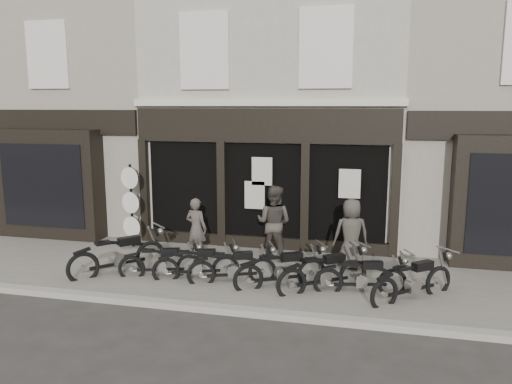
% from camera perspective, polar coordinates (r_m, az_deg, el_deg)
% --- Properties ---
extents(ground_plane, '(90.00, 90.00, 0.00)m').
position_cam_1_polar(ground_plane, '(11.15, -2.54, -11.05)').
color(ground_plane, '#2D2B28').
rests_on(ground_plane, ground).
extents(pavement, '(30.00, 4.20, 0.12)m').
position_cam_1_polar(pavement, '(11.95, -1.35, -9.28)').
color(pavement, '#646158').
rests_on(pavement, ground_plane).
extents(kerb, '(30.00, 0.25, 0.13)m').
position_cam_1_polar(kerb, '(10.02, -4.54, -13.17)').
color(kerb, gray).
rests_on(kerb, ground_plane).
extents(central_building, '(7.30, 6.22, 8.34)m').
position_cam_1_polar(central_building, '(16.22, 3.18, 10.24)').
color(central_building, '#B0A997').
rests_on(central_building, ground).
extents(neighbour_left, '(5.60, 6.73, 8.34)m').
position_cam_1_polar(neighbour_left, '(18.38, -17.03, 9.67)').
color(neighbour_left, gray).
rests_on(neighbour_left, ground).
extents(neighbour_right, '(5.60, 6.73, 8.34)m').
position_cam_1_polar(neighbour_right, '(16.28, 26.02, 9.12)').
color(neighbour_right, gray).
rests_on(neighbour_right, ground).
extents(motorcycle_0, '(1.78, 1.92, 1.13)m').
position_cam_1_polar(motorcycle_0, '(12.18, -15.38, -7.33)').
color(motorcycle_0, black).
rests_on(motorcycle_0, ground).
extents(motorcycle_1, '(1.87, 0.84, 0.92)m').
position_cam_1_polar(motorcycle_1, '(11.74, -10.73, -8.22)').
color(motorcycle_1, black).
rests_on(motorcycle_1, ground).
extents(motorcycle_2, '(1.87, 0.96, 0.94)m').
position_cam_1_polar(motorcycle_2, '(11.47, -6.76, -8.52)').
color(motorcycle_2, black).
rests_on(motorcycle_2, ground).
extents(motorcycle_3, '(1.89, 1.01, 0.96)m').
position_cam_1_polar(motorcycle_3, '(11.19, -2.63, -8.90)').
color(motorcycle_3, black).
rests_on(motorcycle_3, ground).
extents(motorcycle_4, '(1.93, 1.30, 1.02)m').
position_cam_1_polar(motorcycle_4, '(10.93, 2.96, -9.24)').
color(motorcycle_4, black).
rests_on(motorcycle_4, ground).
extents(motorcycle_5, '(1.88, 1.49, 1.04)m').
position_cam_1_polar(motorcycle_5, '(10.81, 7.79, -9.50)').
color(motorcycle_5, black).
rests_on(motorcycle_5, ground).
extents(motorcycle_6, '(1.95, 0.70, 0.94)m').
position_cam_1_polar(motorcycle_6, '(10.83, 11.97, -9.79)').
color(motorcycle_6, black).
rests_on(motorcycle_6, ground).
extents(motorcycle_7, '(1.77, 1.63, 1.04)m').
position_cam_1_polar(motorcycle_7, '(10.73, 17.53, -10.04)').
color(motorcycle_7, black).
rests_on(motorcycle_7, ground).
extents(man_left, '(0.63, 0.48, 1.57)m').
position_cam_1_polar(man_left, '(12.73, -6.85, -4.16)').
color(man_left, '#463F39').
rests_on(man_left, pavement).
extents(man_centre, '(1.03, 0.87, 1.90)m').
position_cam_1_polar(man_centre, '(12.58, 2.05, -3.51)').
color(man_centre, '#3F3A33').
rests_on(man_centre, pavement).
extents(man_right, '(0.95, 0.75, 1.71)m').
position_cam_1_polar(man_right, '(12.04, 10.82, -4.75)').
color(man_right, '#3D3932').
rests_on(man_right, pavement).
extents(advert_sign_post, '(0.58, 0.38, 2.41)m').
position_cam_1_polar(advert_sign_post, '(14.07, -14.06, -1.92)').
color(advert_sign_post, black).
rests_on(advert_sign_post, ground).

